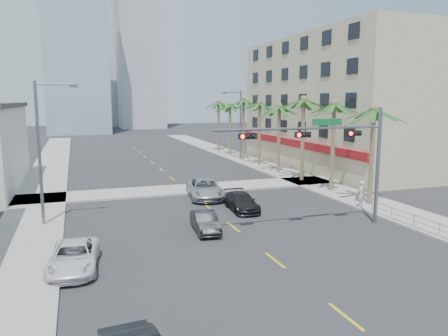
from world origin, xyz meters
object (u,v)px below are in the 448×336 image
at_px(car_lane_left, 205,222).
at_px(car_lane_right, 242,202).
at_px(pedestrian, 361,194).
at_px(car_lane_center, 205,189).
at_px(car_parked_far, 74,257).
at_px(traffic_signal_mast, 335,147).

xyz_separation_m(car_lane_left, car_lane_right, (3.92, 4.06, 0.02)).
bearing_deg(pedestrian, car_lane_center, -76.12).
bearing_deg(car_lane_center, car_parked_far, -121.09).
relative_size(car_parked_far, car_lane_center, 0.83).
bearing_deg(car_lane_left, traffic_signal_mast, -8.11).
bearing_deg(car_lane_left, car_parked_far, -148.39).
xyz_separation_m(car_parked_far, car_lane_left, (7.48, 3.80, -0.03)).
relative_size(traffic_signal_mast, car_lane_center, 2.01).
distance_m(car_parked_far, pedestrian, 20.44).
bearing_deg(pedestrian, car_lane_left, -32.26).
xyz_separation_m(traffic_signal_mast, car_lane_center, (-5.16, 10.47, -4.29)).
distance_m(car_lane_center, pedestrian, 11.99).
distance_m(car_lane_left, pedestrian, 12.34).
bearing_deg(traffic_signal_mast, car_lane_left, 167.21).
relative_size(car_lane_center, car_lane_right, 1.28).
relative_size(traffic_signal_mast, car_parked_far, 2.42).
relative_size(traffic_signal_mast, car_lane_left, 3.01).
bearing_deg(car_lane_right, pedestrian, -12.67).
height_order(traffic_signal_mast, car_lane_left, traffic_signal_mast).
distance_m(car_parked_far, car_lane_left, 8.39).
bearing_deg(car_lane_center, car_lane_right, -66.00).
distance_m(traffic_signal_mast, pedestrian, 6.89).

